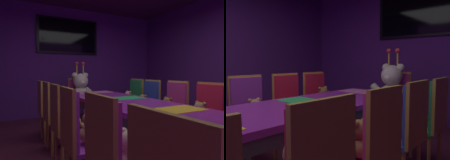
# 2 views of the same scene
# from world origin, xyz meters

# --- Properties ---
(wall_back) EXTENTS (5.20, 0.12, 2.80)m
(wall_back) POSITION_xyz_m (0.00, 3.20, 1.40)
(wall_back) COLOR #59267F
(wall_back) RESTS_ON ground_plane
(banquet_table) EXTENTS (0.90, 3.57, 0.75)m
(banquet_table) POSITION_xyz_m (0.00, 0.00, 0.66)
(banquet_table) COLOR purple
(banquet_table) RESTS_ON ground_plane
(chair_left_1) EXTENTS (0.42, 0.41, 0.98)m
(chair_left_1) POSITION_xyz_m (-0.85, -0.89, 0.60)
(chair_left_1) COLOR #CC338C
(chair_left_1) RESTS_ON ground_plane
(teddy_left_1) EXTENTS (0.24, 0.31, 0.29)m
(teddy_left_1) POSITION_xyz_m (-0.71, -0.89, 0.58)
(teddy_left_1) COLOR beige
(teddy_left_1) RESTS_ON chair_left_1
(chair_left_2) EXTENTS (0.42, 0.41, 0.98)m
(chair_left_2) POSITION_xyz_m (-0.87, -0.26, 0.60)
(chair_left_2) COLOR purple
(chair_left_2) RESTS_ON ground_plane
(teddy_left_2) EXTENTS (0.26, 0.34, 0.32)m
(teddy_left_2) POSITION_xyz_m (-0.73, -0.26, 0.59)
(teddy_left_2) COLOR #9E7247
(teddy_left_2) RESTS_ON chair_left_2
(chair_left_3) EXTENTS (0.42, 0.41, 0.98)m
(chair_left_3) POSITION_xyz_m (-0.86, 0.30, 0.60)
(chair_left_3) COLOR purple
(chair_left_3) RESTS_ON ground_plane
(teddy_left_3) EXTENTS (0.22, 0.29, 0.27)m
(teddy_left_3) POSITION_xyz_m (-0.72, 0.30, 0.57)
(teddy_left_3) COLOR #9E7247
(teddy_left_3) RESTS_ON chair_left_3
(chair_left_4) EXTENTS (0.42, 0.41, 0.98)m
(chair_left_4) POSITION_xyz_m (-0.86, 0.87, 0.60)
(chair_left_4) COLOR red
(chair_left_4) RESTS_ON ground_plane
(chair_left_5) EXTENTS (0.42, 0.41, 0.98)m
(chair_left_5) POSITION_xyz_m (-0.87, 1.41, 0.60)
(chair_left_5) COLOR red
(chair_left_5) RESTS_ON ground_plane
(teddy_left_5) EXTENTS (0.26, 0.33, 0.31)m
(teddy_left_5) POSITION_xyz_m (-0.72, 1.41, 0.59)
(teddy_left_5) COLOR brown
(teddy_left_5) RESTS_ON chair_left_5
(chair_right_2) EXTENTS (0.42, 0.41, 0.98)m
(chair_right_2) POSITION_xyz_m (0.89, -0.26, 0.60)
(chair_right_2) COLOR red
(chair_right_2) RESTS_ON ground_plane
(teddy_right_2) EXTENTS (0.24, 0.31, 0.29)m
(teddy_right_2) POSITION_xyz_m (0.74, -0.26, 0.58)
(teddy_right_2) COLOR #9E7247
(teddy_right_2) RESTS_ON chair_right_2
(chair_right_3) EXTENTS (0.42, 0.41, 0.98)m
(chair_right_3) POSITION_xyz_m (0.88, 0.30, 0.60)
(chair_right_3) COLOR #CC338C
(chair_right_3) RESTS_ON ground_plane
(teddy_right_3) EXTENTS (0.23, 0.30, 0.29)m
(teddy_right_3) POSITION_xyz_m (0.73, 0.30, 0.58)
(teddy_right_3) COLOR brown
(teddy_right_3) RESTS_ON chair_right_3
(chair_right_4) EXTENTS (0.42, 0.41, 0.98)m
(chair_right_4) POSITION_xyz_m (0.85, 0.89, 0.60)
(chair_right_4) COLOR #2D47B2
(chair_right_4) RESTS_ON ground_plane
(teddy_right_4) EXTENTS (0.22, 0.29, 0.27)m
(teddy_right_4) POSITION_xyz_m (0.71, 0.89, 0.57)
(teddy_right_4) COLOR olive
(teddy_right_4) RESTS_ON chair_right_4
(chair_right_5) EXTENTS (0.42, 0.41, 0.98)m
(chair_right_5) POSITION_xyz_m (0.88, 1.41, 0.60)
(chair_right_5) COLOR #268C4C
(chair_right_5) RESTS_ON ground_plane
(teddy_right_5) EXTENTS (0.24, 0.30, 0.29)m
(teddy_right_5) POSITION_xyz_m (0.73, 1.41, 0.58)
(teddy_right_5) COLOR tan
(teddy_right_5) RESTS_ON chair_right_5
(throne_chair) EXTENTS (0.41, 0.42, 0.98)m
(throne_chair) POSITION_xyz_m (0.00, 2.33, 0.60)
(throne_chair) COLOR #CC338C
(throne_chair) RESTS_ON ground_plane
(king_teddy_bear) EXTENTS (0.70, 0.54, 0.90)m
(king_teddy_bear) POSITION_xyz_m (0.00, 2.16, 0.74)
(king_teddy_bear) COLOR silver
(king_teddy_bear) RESTS_ON throne_chair
(wall_tv) EXTENTS (1.56, 0.06, 0.90)m
(wall_tv) POSITION_xyz_m (0.00, 3.11, 2.05)
(wall_tv) COLOR black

